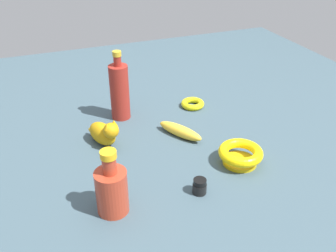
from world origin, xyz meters
TOP-DOWN VIEW (x-y plane):
  - ground at (0.00, 0.00)m, footprint 2.00×2.00m
  - bottle_short at (-0.23, -0.22)m, footprint 0.08×0.08m
  - bottle_tall at (-0.09, 0.22)m, footprint 0.06×0.06m
  - cat_figurine at (-0.18, 0.07)m, footprint 0.10×0.14m
  - bangle at (0.18, 0.20)m, footprint 0.09×0.09m
  - bowl at (0.16, -0.17)m, footprint 0.13×0.13m
  - nail_polish_jar at (-0.01, -0.24)m, footprint 0.04×0.04m
  - banana at (0.05, 0.03)m, footprint 0.11×0.16m

SIDE VIEW (x-z plane):
  - ground at x=0.00m, z-range 0.00..0.00m
  - bangle at x=0.18m, z-range 0.00..0.02m
  - banana at x=0.05m, z-range 0.00..0.04m
  - nail_polish_jar at x=-0.01m, z-range 0.00..0.04m
  - bowl at x=0.16m, z-range 0.01..0.06m
  - cat_figurine at x=-0.18m, z-range -0.01..0.09m
  - bottle_short at x=-0.23m, z-range -0.02..0.15m
  - bottle_tall at x=-0.09m, z-range -0.02..0.22m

